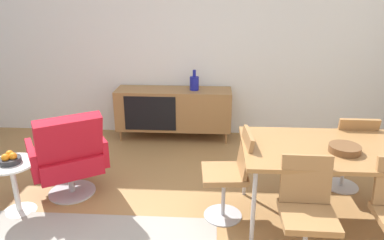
% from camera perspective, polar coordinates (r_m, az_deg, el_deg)
% --- Properties ---
extents(wall_back, '(6.80, 0.12, 2.80)m').
position_cam_1_polar(wall_back, '(5.11, -1.28, 13.13)').
color(wall_back, silver).
rests_on(wall_back, ground_plane).
extents(sideboard, '(1.60, 0.45, 0.72)m').
position_cam_1_polar(sideboard, '(5.03, -2.95, 1.79)').
color(sideboard, olive).
rests_on(sideboard, ground_plane).
extents(vase_cobalt, '(0.12, 0.12, 0.28)m').
position_cam_1_polar(vase_cobalt, '(4.91, 0.37, 5.95)').
color(vase_cobalt, navy).
rests_on(vase_cobalt, sideboard).
extents(dining_table, '(1.60, 0.90, 0.74)m').
position_cam_1_polar(dining_table, '(3.35, 21.83, -4.70)').
color(dining_table, olive).
rests_on(dining_table, ground_plane).
extents(wooden_bowl_on_table, '(0.26, 0.26, 0.06)m').
position_cam_1_polar(wooden_bowl_on_table, '(3.25, 23.19, -4.25)').
color(wooden_bowl_on_table, brown).
rests_on(wooden_bowl_on_table, dining_table).
extents(dining_chair_near_window, '(0.45, 0.43, 0.86)m').
position_cam_1_polar(dining_chair_near_window, '(3.28, 6.24, -8.21)').
color(dining_chair_near_window, '#9E7042').
rests_on(dining_chair_near_window, ground_plane).
extents(dining_chair_back_right, '(0.40, 0.43, 0.86)m').
position_cam_1_polar(dining_chair_back_right, '(4.03, 23.80, -4.32)').
color(dining_chair_back_right, '#9E7042').
rests_on(dining_chair_back_right, ground_plane).
extents(dining_chair_front_left, '(0.41, 0.43, 0.86)m').
position_cam_1_polar(dining_chair_front_left, '(2.89, 17.81, -13.49)').
color(dining_chair_front_left, '#9E7042').
rests_on(dining_chair_front_left, ground_plane).
extents(lounge_chair_red, '(0.89, 0.88, 0.95)m').
position_cam_1_polar(lounge_chair_red, '(3.79, -19.11, -5.29)').
color(lounge_chair_red, red).
rests_on(lounge_chair_red, ground_plane).
extents(side_table_round, '(0.44, 0.44, 0.52)m').
position_cam_1_polar(side_table_round, '(3.79, -26.53, -8.80)').
color(side_table_round, white).
rests_on(side_table_round, ground_plane).
extents(fruit_bowl, '(0.20, 0.20, 0.11)m').
position_cam_1_polar(fruit_bowl, '(3.69, -27.09, -5.54)').
color(fruit_bowl, '#262628').
rests_on(fruit_bowl, side_table_round).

